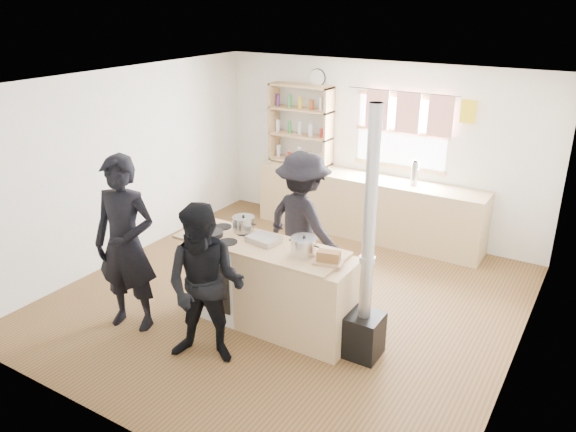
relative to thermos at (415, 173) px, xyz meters
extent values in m
cube|color=brown|center=(-0.67, -2.22, -1.07)|extent=(5.00, 5.00, 0.01)
cube|color=tan|center=(-0.67, 0.00, -0.62)|extent=(3.40, 0.55, 0.90)
cube|color=tan|center=(-1.87, 0.12, -0.13)|extent=(1.00, 0.28, 0.03)
cube|color=tan|center=(-1.87, 0.12, 0.27)|extent=(1.00, 0.28, 0.03)
cube|color=tan|center=(-1.87, 0.12, 0.67)|extent=(1.00, 0.28, 0.03)
cube|color=tan|center=(-1.87, 0.12, 1.02)|extent=(1.00, 0.28, 0.03)
cube|color=tan|center=(-2.35, 0.12, 0.43)|extent=(0.04, 0.28, 1.20)
cube|color=tan|center=(-1.39, 0.12, 0.43)|extent=(0.04, 0.28, 1.20)
cylinder|color=silver|center=(0.00, 0.00, 0.00)|extent=(0.10, 0.10, 0.33)
cube|color=white|center=(-1.12, -2.77, -0.62)|extent=(0.60, 0.60, 0.90)
cube|color=tan|center=(-0.22, -2.77, -0.62)|extent=(1.20, 0.60, 0.90)
cube|color=tan|center=(-0.67, -2.77, -0.15)|extent=(1.84, 0.64, 0.03)
cylinder|color=black|center=(-1.23, -2.88, -0.11)|extent=(0.28, 0.28, 0.05)
cylinder|color=#3A5F20|center=(-1.23, -2.88, -0.10)|extent=(0.23, 0.23, 0.02)
cube|color=silver|center=(-0.66, -2.72, -0.10)|extent=(0.35, 0.28, 0.06)
cube|color=brown|center=(-0.66, -2.72, -0.09)|extent=(0.30, 0.24, 0.02)
cylinder|color=#B0B0B3|center=(-1.00, -2.60, -0.06)|extent=(0.24, 0.24, 0.16)
cylinder|color=#B0B0B3|center=(-1.00, -2.60, 0.03)|extent=(0.24, 0.24, 0.01)
sphere|color=black|center=(-1.00, -2.60, 0.04)|extent=(0.03, 0.03, 0.03)
cylinder|color=silver|center=(-0.16, -2.76, -0.05)|extent=(0.26, 0.26, 0.17)
cylinder|color=silver|center=(-0.16, -2.76, 0.04)|extent=(0.27, 0.27, 0.01)
sphere|color=black|center=(-0.16, -2.76, 0.05)|extent=(0.03, 0.03, 0.03)
cube|color=tan|center=(0.14, -2.80, -0.13)|extent=(0.32, 0.26, 0.02)
cube|color=olive|center=(0.14, -2.80, -0.07)|extent=(0.24, 0.16, 0.10)
cube|color=black|center=(0.53, -2.76, -0.84)|extent=(0.35, 0.35, 0.45)
cylinder|color=#ADADB2|center=(0.53, -2.76, 0.41)|extent=(0.12, 0.12, 2.05)
imported|color=black|center=(-1.82, -3.53, -0.12)|extent=(0.78, 0.61, 1.89)
imported|color=black|center=(-0.73, -3.59, -0.26)|extent=(0.94, 0.84, 1.61)
imported|color=black|center=(-0.66, -1.90, -0.21)|extent=(1.24, 0.93, 1.71)
camera|label=1|loc=(2.34, -7.15, 2.27)|focal=35.00mm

